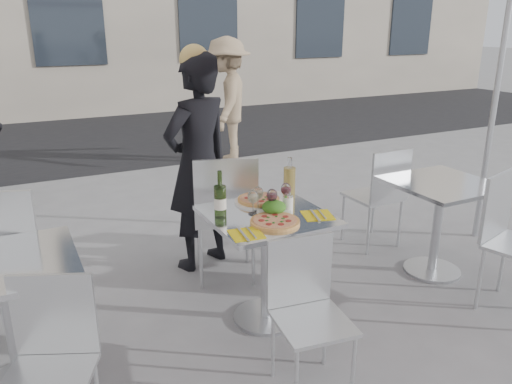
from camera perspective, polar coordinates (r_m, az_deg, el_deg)
name	(u,v)px	position (r m, az deg, el deg)	size (l,w,h in m)	color
ground	(266,318)	(3.46, 1.15, -14.20)	(80.00, 80.00, 0.00)	slate
street_asphalt	(95,136)	(9.36, -17.87, 6.08)	(24.00, 5.00, 0.00)	black
main_table	(267,245)	(3.20, 1.21, -6.05)	(0.72, 0.72, 0.75)	#B7BABF
side_table_left	(7,300)	(2.90, -26.58, -10.97)	(0.72, 0.72, 0.75)	#B7BABF
side_table_right	(439,208)	(4.07, 20.21, -1.74)	(0.72, 0.72, 0.75)	#B7BABF
chair_far	(225,209)	(3.67, -3.52, -1.93)	(0.58, 0.59, 1.00)	silver
chair_near	(307,302)	(2.71, 5.81, -12.36)	(0.42, 0.43, 0.82)	silver
side_chair_lfar	(6,250)	(3.36, -26.64, -5.95)	(0.58, 0.59, 1.00)	silver
side_chair_lnear	(50,354)	(2.49, -22.45, -16.72)	(0.50, 0.51, 0.83)	silver
side_chair_rfar	(381,190)	(4.40, 14.08, 0.23)	(0.42, 0.43, 0.90)	silver
side_chair_rnear	(511,231)	(3.77, 27.16, -4.00)	(0.53, 0.54, 0.94)	silver
woman_diner	(198,164)	(3.90, -6.62, 3.18)	(0.62, 0.41, 1.69)	black
pedestrian_b	(227,101)	(7.11, -3.28, 10.36)	(1.12, 0.65, 1.74)	#9B8364
pizza_near	(275,221)	(2.98, 2.18, -3.37)	(0.30, 0.30, 0.02)	#E0A557
pizza_far	(259,200)	(3.32, 0.29, -0.94)	(0.32, 0.32, 0.03)	white
salad_plate	(274,208)	(3.11, 2.08, -1.87)	(0.22, 0.22, 0.09)	white
wine_bottle	(220,200)	(3.04, -4.12, -0.87)	(0.07, 0.07, 0.29)	#37541F
carafe	(289,182)	(3.36, 3.83, 1.11)	(0.08, 0.08, 0.29)	tan
sugar_shaker	(288,203)	(3.17, 3.68, -1.21)	(0.06, 0.06, 0.11)	white
wineglass_white_a	(253,198)	(3.08, -0.35, -0.64)	(0.07, 0.07, 0.16)	white
wineglass_white_b	(258,194)	(3.15, 0.23, -0.21)	(0.07, 0.07, 0.16)	white
wineglass_red_a	(272,196)	(3.11, 1.85, -0.48)	(0.07, 0.07, 0.16)	white
wineglass_red_b	(286,190)	(3.23, 3.45, 0.23)	(0.07, 0.07, 0.16)	white
napkin_left	(246,234)	(2.82, -1.13, -4.79)	(0.20, 0.20, 0.01)	yellow
napkin_right	(318,215)	(3.12, 7.06, -2.63)	(0.23, 0.23, 0.01)	yellow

